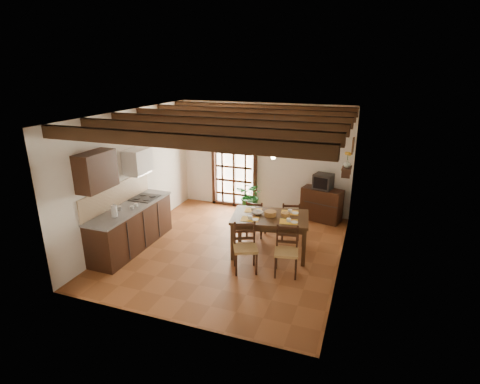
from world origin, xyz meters
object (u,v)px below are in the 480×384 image
at_px(sideboard, 322,205).
at_px(pendant_lamp, 273,153).
at_px(kitchen_counter, 132,226).
at_px(crt_tv, 323,181).
at_px(chair_near_right, 286,260).
at_px(chair_near_left, 245,256).
at_px(dining_table, 270,221).
at_px(chair_far_right, 290,227).
at_px(potted_plant, 251,196).
at_px(chair_far_left, 256,224).

distance_m(sideboard, pendant_lamp, 2.71).
distance_m(kitchen_counter, crt_tv, 4.56).
relative_size(crt_tv, pendant_lamp, 0.59).
xyz_separation_m(chair_near_right, crt_tv, (0.24, 2.79, 0.72)).
relative_size(chair_near_left, crt_tv, 1.86).
height_order(dining_table, pendant_lamp, pendant_lamp).
bearing_deg(kitchen_counter, chair_near_left, -2.27).
bearing_deg(sideboard, chair_far_right, -96.94).
bearing_deg(chair_far_right, potted_plant, -52.05).
height_order(chair_near_right, pendant_lamp, pendant_lamp).
xyz_separation_m(chair_near_right, sideboard, (0.24, 2.80, 0.12)).
xyz_separation_m(dining_table, pendant_lamp, (-0.00, 0.10, 1.36)).
bearing_deg(sideboard, pendant_lamp, -95.70).
distance_m(chair_far_right, sideboard, 1.38).
height_order(chair_near_right, crt_tv, crt_tv).
relative_size(chair_far_right, potted_plant, 0.44).
height_order(chair_far_left, potted_plant, potted_plant).
xyz_separation_m(chair_near_right, pendant_lamp, (-0.50, 0.80, 1.79)).
height_order(chair_far_left, pendant_lamp, pendant_lamp).
bearing_deg(kitchen_counter, potted_plant, 52.57).
bearing_deg(chair_near_right, chair_far_right, 88.92).
xyz_separation_m(dining_table, chair_far_left, (-0.51, 0.70, -0.44)).
relative_size(dining_table, chair_far_left, 1.93).
distance_m(chair_far_right, potted_plant, 1.50).
bearing_deg(crt_tv, sideboard, 102.80).
relative_size(chair_near_right, chair_far_right, 1.05).
bearing_deg(crt_tv, kitchen_counter, -128.69).
relative_size(dining_table, potted_plant, 0.83).
bearing_deg(sideboard, chair_near_left, -93.89).
bearing_deg(dining_table, kitchen_counter, -175.38).
distance_m(chair_near_left, potted_plant, 2.63).
distance_m(kitchen_counter, chair_far_right, 3.42).
distance_m(sideboard, crt_tv, 0.60).
distance_m(chair_near_left, pendant_lamp, 2.03).
xyz_separation_m(kitchen_counter, chair_far_right, (3.04, 1.55, -0.20)).
relative_size(chair_far_left, pendant_lamp, 1.02).
relative_size(dining_table, chair_far_right, 1.89).
xyz_separation_m(dining_table, chair_near_right, (0.50, -0.70, -0.43)).
bearing_deg(chair_near_right, chair_far_left, 115.06).
bearing_deg(chair_near_left, potted_plant, 80.86).
height_order(chair_near_left, potted_plant, potted_plant).
distance_m(dining_table, potted_plant, 1.94).
xyz_separation_m(chair_far_right, potted_plant, (-1.19, 0.86, 0.30)).
bearing_deg(chair_far_left, crt_tv, -131.05).
xyz_separation_m(dining_table, potted_plant, (-0.95, 1.69, -0.14)).
bearing_deg(potted_plant, crt_tv, 13.46).
distance_m(sideboard, potted_plant, 1.75).
relative_size(dining_table, crt_tv, 3.30).
bearing_deg(crt_tv, chair_far_right, -99.02).
bearing_deg(kitchen_counter, chair_far_right, 27.07).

